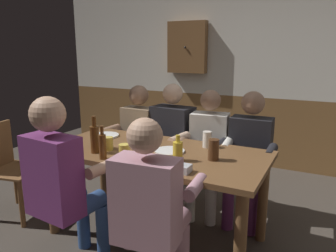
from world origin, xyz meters
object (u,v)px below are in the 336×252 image
Objects in this scene: bottle_3 at (178,151)px; pint_glass_0 at (139,128)px; pint_glass_1 at (214,150)px; bottle_2 at (103,146)px; plate_1 at (105,135)px; person_2 at (208,147)px; bottle_0 at (95,136)px; person_4 at (62,178)px; table_candle at (149,140)px; pint_glass_4 at (124,151)px; dining_table at (155,163)px; wall_dart_cabinet at (187,47)px; person_0 at (135,136)px; person_3 at (249,151)px; person_1 at (169,138)px; plate_0 at (170,151)px; person_5 at (152,205)px; condiment_caddy at (180,168)px; bottle_1 at (95,138)px; pint_glass_3 at (108,144)px; pint_glass_2 at (207,139)px; chair_empty_near_left at (8,167)px.

pint_glass_0 is at bearing 142.26° from bottle_3.
bottle_2 is at bearing -154.71° from pint_glass_1.
person_2 is at bearing 29.81° from plate_1.
bottle_0 reaches higher than plate_1.
person_4 is 15.81× the size of table_candle.
pint_glass_1 is (0.87, -0.37, 0.02)m from pint_glass_0.
pint_glass_4 reaches higher than table_candle.
dining_table is 7.14× the size of bottle_2.
bottle_3 is (0.40, -0.26, 0.04)m from table_candle.
wall_dart_cabinet is at bearing 94.44° from bottle_0.
person_4 is at bearing -110.22° from bottle_2.
wall_dart_cabinet reaches higher than pint_glass_4.
table_candle is at bearing 134.30° from person_0.
plate_1 is (-1.22, -0.48, 0.11)m from person_3.
pint_glass_1 is at bearing -9.00° from plate_1.
person_1 is 6.35× the size of bottle_3.
person_1 is 0.73m from plate_0.
dining_table is 0.74m from person_5.
pint_glass_0 is at bearing 136.05° from dining_table.
condiment_caddy is at bearing 75.49° from person_3.
bottle_3 reaches higher than table_candle.
person_3 is 1.32m from plate_1.
person_3 is 1.33m from person_5.
condiment_caddy is 0.77m from bottle_1.
bottle_3 is at bearing -27.17° from dining_table.
bottle_2 is (0.37, -1.00, 0.21)m from person_0.
pint_glass_1 reaches higher than pint_glass_4.
bottle_2 is at bearing -140.28° from pint_glass_4.
bottle_0 is at bearing 176.06° from pint_glass_3.
condiment_caddy is at bearing -13.42° from pint_glass_3.
pint_glass_2 is at bearing 17.70° from table_candle.
bottle_2 reaches higher than pint_glass_2.
person_4 is 11.84× the size of pint_glass_3.
person_2 is (0.81, 0.00, -0.00)m from person_0.
plate_1 is at bearing -89.16° from wall_dart_cabinet.
wall_dart_cabinet reaches higher than person_4.
pint_glass_1 is (1.12, -0.18, 0.07)m from plate_1.
wall_dart_cabinet is at bearing 104.99° from table_candle.
person_3 is 1.70× the size of wall_dart_cabinet.
chair_empty_near_left is 3.49× the size of plate_1.
pint_glass_3 is at bearing 85.13° from chair_empty_near_left.
bottle_3 is (0.89, -0.31, 0.07)m from plate_1.
plate_1 is 2.49× the size of pint_glass_4.
chair_empty_near_left is (-1.63, -0.93, -0.17)m from person_2.
person_3 is 0.69m from pint_glass_1.
person_4 is 4.34× the size of bottle_1.
person_4 is 1.17m from pint_glass_2.
wall_dart_cabinet is (-0.28, 1.73, 0.75)m from pint_glass_0.
pint_glass_1 is (0.50, -0.01, 0.19)m from dining_table.
person_0 reaches higher than condiment_caddy.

